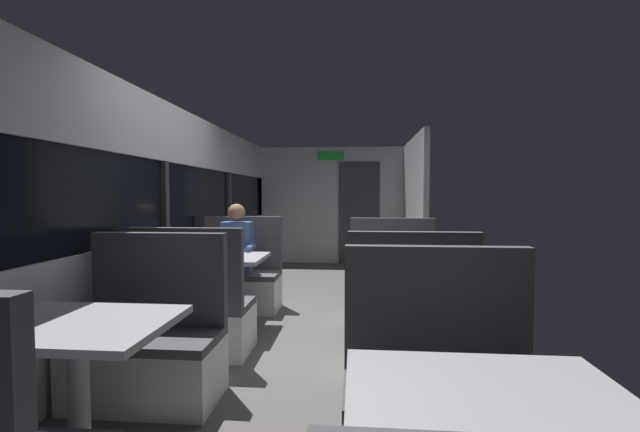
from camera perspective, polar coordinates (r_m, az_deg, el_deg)
ground_plane at (r=4.24m, az=-1.85°, el=-15.96°), size 3.30×9.20×0.02m
carriage_window_panel_left at (r=4.43m, az=-20.87°, el=-0.55°), size 0.09×8.48×2.30m
carriage_end_bulkhead at (r=8.19m, az=1.99°, el=1.39°), size 2.90×0.11×2.30m
carriage_aisle_panel_right at (r=7.05m, az=12.85°, el=1.15°), size 0.08×2.40×2.30m
dining_table_near_window at (r=2.45m, az=-30.55°, el=-14.73°), size 0.90×0.70×0.74m
bench_near_window_facing_entry at (r=3.11m, az=-22.56°, el=-16.76°), size 0.95×0.50×1.10m
dining_table_mid_window at (r=4.35m, az=-13.61°, el=-6.72°), size 0.90×0.70×0.74m
bench_mid_window_facing_end at (r=3.78m, az=-17.01°, el=-13.10°), size 0.95×0.50×1.10m
bench_mid_window_facing_entry at (r=5.06m, az=-11.03°, el=-8.90°), size 0.95×0.50×1.10m
dining_table_front_aisle at (r=1.54m, az=22.40°, el=-25.39°), size 0.90×0.70×0.74m
bench_front_aisle_facing_entry at (r=2.28m, az=16.45°, el=-24.16°), size 0.95×0.50×1.10m
dining_table_rear_aisle at (r=3.95m, az=11.03°, el=-7.66°), size 0.90×0.70×0.74m
bench_rear_aisle_facing_end at (r=3.36m, az=12.30°, el=-15.10°), size 0.95×0.50×1.10m
bench_rear_aisle_facing_entry at (r=4.70m, az=10.07°, el=-9.83°), size 0.95×0.50×1.10m
seated_passenger at (r=4.96m, az=-11.28°, el=-6.70°), size 0.47×0.55×1.26m
coffee_cup_primary at (r=4.00m, az=10.63°, el=-5.41°), size 0.07×0.07×0.09m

